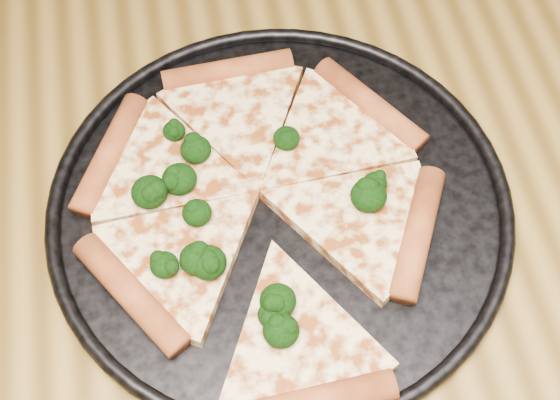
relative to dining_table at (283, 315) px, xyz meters
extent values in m
cube|color=olive|center=(0.00, 0.00, 0.07)|extent=(1.20, 0.90, 0.04)
cylinder|color=black|center=(0.01, 0.06, 0.09)|extent=(0.39, 0.39, 0.01)
torus|color=black|center=(0.01, 0.06, 0.10)|extent=(0.40, 0.40, 0.01)
cylinder|color=#B65E2D|center=(0.11, 0.15, 0.11)|extent=(0.09, 0.12, 0.02)
cylinder|color=#B65E2D|center=(-0.01, 0.21, 0.11)|extent=(0.13, 0.03, 0.02)
cylinder|color=#B65E2D|center=(-0.13, 0.14, 0.11)|extent=(0.08, 0.12, 0.02)
cylinder|color=#B65E2D|center=(-0.12, 0.00, 0.11)|extent=(0.09, 0.12, 0.02)
cylinder|color=#B65E2D|center=(0.12, 0.01, 0.11)|extent=(0.08, 0.12, 0.02)
ellipsoid|color=black|center=(-0.01, -0.06, 0.12)|extent=(0.03, 0.03, 0.02)
ellipsoid|color=black|center=(-0.06, 0.01, 0.12)|extent=(0.03, 0.03, 0.02)
ellipsoid|color=black|center=(-0.02, -0.05, 0.12)|extent=(0.02, 0.02, 0.02)
ellipsoid|color=black|center=(-0.10, 0.08, 0.12)|extent=(0.03, 0.03, 0.02)
ellipsoid|color=black|center=(-0.10, 0.01, 0.12)|extent=(0.02, 0.02, 0.02)
ellipsoid|color=black|center=(-0.07, 0.09, 0.12)|extent=(0.03, 0.03, 0.02)
ellipsoid|color=black|center=(-0.07, 0.01, 0.12)|extent=(0.03, 0.03, 0.02)
ellipsoid|color=black|center=(0.09, 0.06, 0.12)|extent=(0.02, 0.02, 0.02)
ellipsoid|color=black|center=(-0.06, 0.06, 0.12)|extent=(0.03, 0.03, 0.02)
ellipsoid|color=black|center=(-0.06, 0.12, 0.12)|extent=(0.03, 0.03, 0.02)
ellipsoid|color=black|center=(-0.01, -0.04, 0.12)|extent=(0.03, 0.03, 0.02)
ellipsoid|color=black|center=(-0.07, 0.14, 0.12)|extent=(0.02, 0.02, 0.02)
ellipsoid|color=black|center=(0.02, 0.12, 0.12)|extent=(0.02, 0.02, 0.02)
ellipsoid|color=black|center=(0.08, 0.04, 0.12)|extent=(0.03, 0.03, 0.02)
camera|label=1|loc=(-0.05, -0.28, 0.68)|focal=49.87mm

